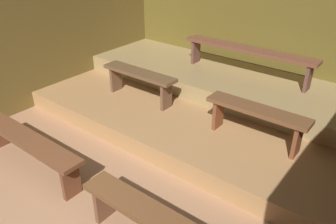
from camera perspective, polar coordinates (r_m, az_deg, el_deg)
The scene contains 9 objects.
ground at distance 4.94m, azimuth 1.71°, elevation -5.32°, with size 6.05×5.32×0.08m, color #AB7B57.
wall_back at distance 6.29m, azimuth 14.79°, elevation 13.64°, with size 6.05×0.06×2.39m, color brown.
wall_left at distance 6.25m, azimuth -18.57°, elevation 13.03°, with size 0.06×5.32×2.39m, color brown.
platform_lower at distance 5.43m, azimuth 6.79°, elevation -0.06°, with size 5.25×2.92×0.27m, color #AE7F4E.
platform_middle at distance 5.86m, azimuth 10.56°, elevation 4.79°, with size 5.25×1.53×0.27m, color #A08555.
bench_floor_left at distance 4.51m, azimuth -22.66°, elevation -4.85°, with size 1.86×0.28×0.48m.
bench_lower_left at distance 5.39m, azimuth -4.89°, elevation 5.84°, with size 1.33×0.28×0.48m.
bench_lower_right at distance 4.40m, azimuth 14.74°, elevation -0.51°, with size 1.33×0.28×0.48m.
bench_middle_center at distance 5.75m, azimuth 13.34°, elevation 9.77°, with size 2.28×0.28×0.48m.
Camera 1 is at (2.43, -1.06, 2.70)m, focal length 36.06 mm.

